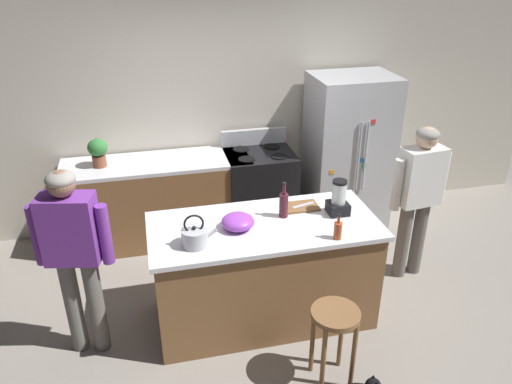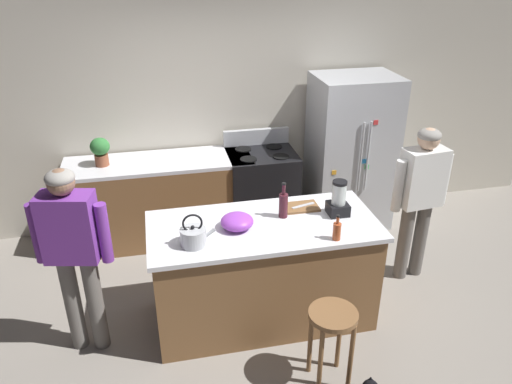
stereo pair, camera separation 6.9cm
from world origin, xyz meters
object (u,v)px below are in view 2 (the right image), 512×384
at_px(stove_range, 261,191).
at_px(bar_stool, 332,328).
at_px(person_by_sink_right, 420,191).
at_px(bottle_cooking_sauce, 337,231).
at_px(kitchen_island, 263,272).
at_px(bottle_wine, 283,204).
at_px(refrigerator, 351,152).
at_px(potted_plant, 100,150).
at_px(chef_knife, 303,205).
at_px(blender_appliance, 338,200).
at_px(tea_kettle, 193,236).
at_px(mixing_bowl, 237,222).
at_px(person_by_island_left, 73,246).
at_px(cutting_board, 301,207).

height_order(stove_range, bar_stool, stove_range).
xyz_separation_m(person_by_sink_right, bottle_cooking_sauce, (-1.08, -0.65, 0.09)).
bearing_deg(kitchen_island, bottle_wine, 25.37).
bearing_deg(refrigerator, person_by_sink_right, -80.26).
xyz_separation_m(potted_plant, chef_knife, (1.77, -1.35, -0.15)).
xyz_separation_m(blender_appliance, chef_knife, (-0.25, 0.17, -0.11)).
bearing_deg(tea_kettle, mixing_bowl, 25.61).
bearing_deg(person_by_island_left, bar_stool, -23.33).
height_order(kitchen_island, mixing_bowl, mixing_bowl).
xyz_separation_m(refrigerator, cutting_board, (-0.99, -1.30, 0.08)).
height_order(tea_kettle, cutting_board, tea_kettle).
relative_size(refrigerator, chef_knife, 8.03).
bearing_deg(person_by_sink_right, bar_stool, -138.01).
bearing_deg(cutting_board, bar_stool, -93.42).
relative_size(refrigerator, potted_plant, 5.89).
xyz_separation_m(bottle_cooking_sauce, cutting_board, (-0.12, 0.55, -0.07)).
height_order(stove_range, mixing_bowl, stove_range).
distance_m(refrigerator, person_by_island_left, 3.26).
bearing_deg(person_by_island_left, cutting_board, 7.76).
distance_m(stove_range, bar_stool, 2.36).
height_order(kitchen_island, bottle_cooking_sauce, bottle_cooking_sauce).
xyz_separation_m(refrigerator, person_by_sink_right, (0.21, -1.20, 0.06)).
bearing_deg(person_by_island_left, stove_range, 40.88).
bearing_deg(potted_plant, bottle_wine, -43.12).
xyz_separation_m(kitchen_island, person_by_sink_right, (1.58, 0.30, 0.47)).
distance_m(potted_plant, bottle_cooking_sauce, 2.67).
height_order(blender_appliance, chef_knife, blender_appliance).
height_order(kitchen_island, blender_appliance, blender_appliance).
relative_size(stove_range, bottle_cooking_sauce, 5.25).
bearing_deg(blender_appliance, chef_knife, 146.68).
bearing_deg(refrigerator, mixing_bowl, -136.61).
relative_size(blender_appliance, bottle_wine, 0.98).
bearing_deg(tea_kettle, bar_stool, -35.16).
relative_size(bar_stool, chef_knife, 3.00).
relative_size(potted_plant, blender_appliance, 0.97).
distance_m(kitchen_island, stove_range, 1.56).
bearing_deg(potted_plant, blender_appliance, -36.75).
bearing_deg(kitchen_island, chef_knife, 26.82).
relative_size(blender_appliance, mixing_bowl, 1.16).
xyz_separation_m(person_by_island_left, tea_kettle, (0.90, -0.14, 0.05)).
bearing_deg(mixing_bowl, stove_range, 70.16).
xyz_separation_m(kitchen_island, blender_appliance, (0.66, 0.04, 0.60)).
relative_size(potted_plant, cutting_board, 1.00).
height_order(refrigerator, person_by_sink_right, refrigerator).
height_order(refrigerator, chef_knife, refrigerator).
relative_size(bottle_wine, cutting_board, 1.05).
distance_m(bar_stool, bottle_wine, 1.09).
height_order(bottle_wine, mixing_bowl, bottle_wine).
bearing_deg(bar_stool, kitchen_island, 111.00).
bearing_deg(person_by_sink_right, tea_kettle, -167.25).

